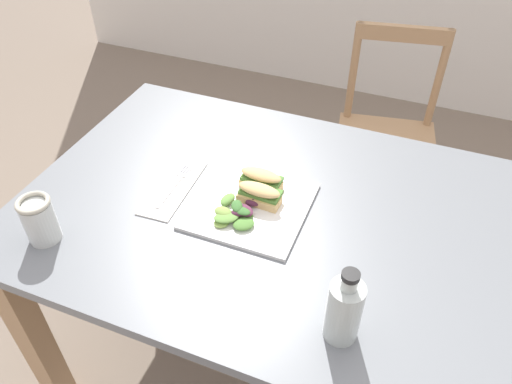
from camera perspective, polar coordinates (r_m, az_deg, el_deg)
ground_plane at (r=1.90m, az=1.80°, el=-18.26°), size 8.60×8.60×0.00m
dining_table at (r=1.41m, az=0.38°, el=-5.13°), size 1.26×0.92×0.74m
chair_wooden_far at (r=2.14m, az=14.67°, el=6.01°), size 0.46×0.46×0.87m
plate_lunch at (r=1.32m, az=-0.64°, el=-1.56°), size 0.30×0.30×0.01m
sandwich_half_front at (r=1.30m, az=0.37°, el=-0.22°), size 0.12×0.06×0.06m
sandwich_half_back at (r=1.35m, az=0.59°, el=1.48°), size 0.12×0.06×0.06m
salad_mixed_greens at (r=1.27m, az=-2.30°, el=-2.28°), size 0.13×0.14×0.03m
napkin_folded at (r=1.39m, az=-9.45°, el=0.51°), size 0.11×0.26×0.00m
fork_on_napkin at (r=1.40m, az=-9.14°, el=1.06°), size 0.03×0.19×0.00m
bottle_cold_brew at (r=1.03m, az=9.98°, el=-13.50°), size 0.07×0.07×0.19m
mason_jar_iced_tea at (r=1.31m, az=-23.48°, el=-3.14°), size 0.08×0.08×0.12m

